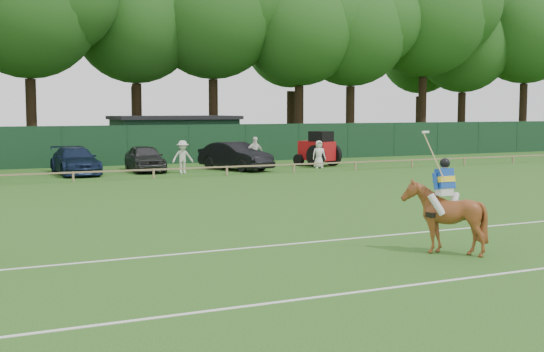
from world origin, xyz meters
TOP-DOWN VIEW (x-y plane):
  - ground at (0.00, 0.00)m, footprint 160.00×160.00m
  - horse_chestnut at (1.93, -3.70)m, footprint 1.48×1.66m
  - sedan_navy at (-2.16, 21.96)m, footprint 2.13×5.09m
  - hatch_grey at (1.71, 22.13)m, footprint 2.08×4.52m
  - estate_black at (6.70, 20.89)m, footprint 3.20×5.16m
  - spectator_left at (3.29, 20.18)m, footprint 1.20×0.74m
  - spectator_mid at (7.66, 20.32)m, footprint 1.14×0.50m
  - spectator_right at (11.63, 19.87)m, footprint 0.89×0.67m
  - rider_chestnut at (1.93, -3.71)m, footprint 0.94×0.58m
  - pitch_lines at (0.00, -3.50)m, footprint 60.00×5.10m
  - pitch_rail at (0.00, 18.00)m, footprint 62.10×0.10m
  - perimeter_fence at (0.00, 27.00)m, footprint 92.08×0.08m
  - utility_shed at (6.00, 30.00)m, footprint 8.40×4.40m
  - tree_row at (2.00, 35.00)m, footprint 96.00×12.00m
  - tractor at (12.42, 21.37)m, footprint 2.41×2.95m

SIDE VIEW (x-z plane):
  - ground at x=0.00m, z-range 0.00..0.00m
  - tree_row at x=2.00m, z-range -10.50..10.50m
  - pitch_lines at x=0.00m, z-range 0.00..0.01m
  - pitch_rail at x=0.00m, z-range 0.20..0.70m
  - sedan_navy at x=-2.16m, z-range 0.00..1.47m
  - hatch_grey at x=1.71m, z-range 0.00..1.50m
  - estate_black at x=6.70m, z-range 0.00..1.60m
  - spectator_right at x=11.63m, z-range 0.00..1.65m
  - spectator_left at x=3.29m, z-range 0.00..1.79m
  - horse_chestnut at x=1.93m, z-range 0.00..1.81m
  - spectator_mid at x=7.66m, z-range 0.00..1.92m
  - tractor at x=12.42m, z-range -0.06..2.09m
  - perimeter_fence at x=0.00m, z-range 0.00..2.50m
  - utility_shed at x=6.00m, z-range 0.02..3.06m
  - rider_chestnut at x=1.93m, z-range 0.67..2.72m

